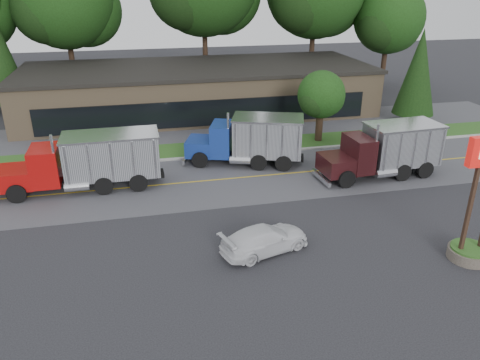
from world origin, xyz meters
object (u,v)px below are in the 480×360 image
at_px(dump_truck_red, 90,160).
at_px(dump_truck_maroon, 387,149).
at_px(bilo_sign, 477,220).
at_px(rally_car, 265,239).
at_px(dump_truck_blue, 251,139).

relative_size(dump_truck_red, dump_truck_maroon, 1.22).
xyz_separation_m(bilo_sign, dump_truck_red, (-17.41, 12.01, -0.21)).
distance_m(bilo_sign, dump_truck_red, 21.15).
relative_size(dump_truck_maroon, rally_car, 1.84).
height_order(bilo_sign, rally_car, bilo_sign).
height_order(dump_truck_blue, rally_car, dump_truck_blue).
bearing_deg(rally_car, bilo_sign, -124.24).
height_order(dump_truck_blue, dump_truck_maroon, same).
height_order(bilo_sign, dump_truck_red, bilo_sign).
xyz_separation_m(bilo_sign, dump_truck_maroon, (1.08, 9.93, -0.22)).
bearing_deg(dump_truck_maroon, dump_truck_blue, -29.20).
relative_size(bilo_sign, dump_truck_red, 0.61).
xyz_separation_m(dump_truck_red, dump_truck_blue, (10.51, 1.81, -0.01)).
distance_m(dump_truck_blue, rally_car, 11.36).
distance_m(bilo_sign, dump_truck_maroon, 9.99).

